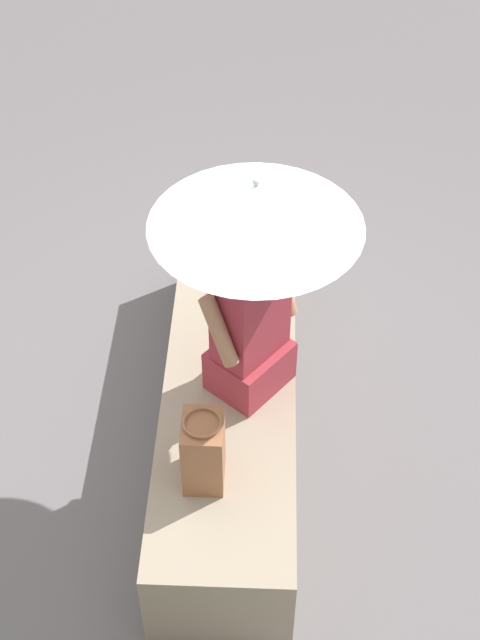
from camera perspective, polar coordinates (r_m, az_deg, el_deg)
ground_plane at (r=4.59m, az=-0.56°, el=-7.01°), size 14.00×14.00×0.00m
stone_bench at (r=4.40m, az=-0.58°, el=-5.03°), size 2.30×0.61×0.49m
person_seated at (r=3.86m, az=0.66°, el=-0.15°), size 0.49×0.45×0.90m
parasol at (r=3.41m, az=1.03°, el=7.33°), size 0.86×0.86×1.17m
handbag_black at (r=3.67m, az=-2.36°, el=-8.36°), size 0.21×0.17×0.37m
magazine at (r=4.60m, az=-0.53°, el=2.21°), size 0.33×0.28×0.01m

